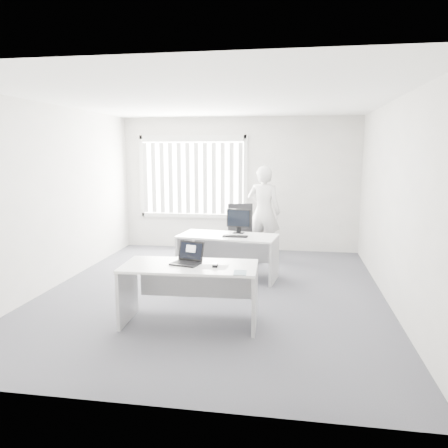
% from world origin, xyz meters
% --- Properties ---
extents(ground, '(6.00, 6.00, 0.00)m').
position_xyz_m(ground, '(0.00, 0.00, 0.00)').
color(ground, '#52535A').
rests_on(ground, ground).
extents(wall_back, '(5.00, 0.02, 2.80)m').
position_xyz_m(wall_back, '(0.00, 3.00, 1.40)').
color(wall_back, beige).
rests_on(wall_back, ground).
extents(wall_front, '(5.00, 0.02, 2.80)m').
position_xyz_m(wall_front, '(0.00, -3.00, 1.40)').
color(wall_front, beige).
rests_on(wall_front, ground).
extents(wall_left, '(0.02, 6.00, 2.80)m').
position_xyz_m(wall_left, '(-2.50, 0.00, 1.40)').
color(wall_left, beige).
rests_on(wall_left, ground).
extents(wall_right, '(0.02, 6.00, 2.80)m').
position_xyz_m(wall_right, '(2.50, 0.00, 1.40)').
color(wall_right, beige).
rests_on(wall_right, ground).
extents(ceiling, '(5.00, 6.00, 0.02)m').
position_xyz_m(ceiling, '(0.00, 0.00, 2.80)').
color(ceiling, white).
rests_on(ceiling, wall_back).
extents(window, '(2.32, 0.06, 1.76)m').
position_xyz_m(window, '(-1.00, 2.96, 1.55)').
color(window, silver).
rests_on(window, wall_back).
extents(blinds, '(2.20, 0.10, 1.50)m').
position_xyz_m(blinds, '(-1.00, 2.90, 1.52)').
color(blinds, silver).
rests_on(blinds, wall_back).
extents(desk_near, '(1.65, 0.83, 0.74)m').
position_xyz_m(desk_near, '(-0.06, -1.22, 0.53)').
color(desk_near, white).
rests_on(desk_near, ground).
extents(desk_far, '(1.68, 0.96, 0.73)m').
position_xyz_m(desk_far, '(0.10, 0.79, 0.53)').
color(desk_far, white).
rests_on(desk_far, ground).
extents(office_chair, '(0.79, 0.79, 1.12)m').
position_xyz_m(office_chair, '(0.21, 1.75, 0.35)').
color(office_chair, black).
rests_on(office_chair, ground).
extents(person, '(0.73, 0.54, 1.82)m').
position_xyz_m(person, '(0.58, 2.30, 0.91)').
color(person, silver).
rests_on(person, ground).
extents(laptop, '(0.40, 0.38, 0.26)m').
position_xyz_m(laptop, '(-0.11, -1.20, 0.87)').
color(laptop, black).
rests_on(laptop, desk_near).
extents(paper_sheet, '(0.33, 0.24, 0.00)m').
position_xyz_m(paper_sheet, '(0.25, -1.27, 0.74)').
color(paper_sheet, silver).
rests_on(paper_sheet, desk_near).
extents(mouse, '(0.06, 0.10, 0.04)m').
position_xyz_m(mouse, '(0.26, -1.25, 0.76)').
color(mouse, silver).
rests_on(mouse, paper_sheet).
extents(booklet, '(0.16, 0.21, 0.01)m').
position_xyz_m(booklet, '(0.59, -1.47, 0.75)').
color(booklet, white).
rests_on(booklet, desk_near).
extents(keyboard, '(0.41, 0.15, 0.02)m').
position_xyz_m(keyboard, '(0.24, 0.66, 0.74)').
color(keyboard, black).
rests_on(keyboard, desk_far).
extents(monitor, '(0.42, 0.17, 0.41)m').
position_xyz_m(monitor, '(0.25, 0.98, 0.93)').
color(monitor, black).
rests_on(monitor, desk_far).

